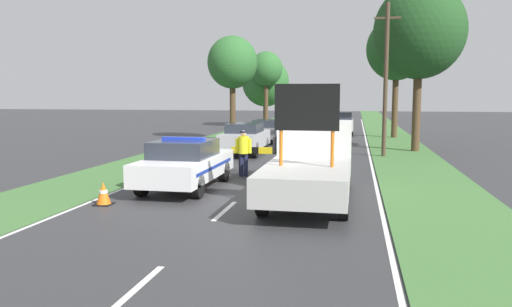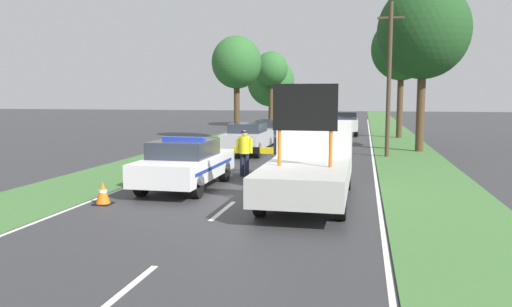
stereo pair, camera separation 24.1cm
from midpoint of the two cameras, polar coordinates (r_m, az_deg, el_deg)
The scene contains 22 objects.
ground_plane at distance 14.46m, azimuth -1.22°, elevation -4.86°, with size 160.00×160.00×0.00m, color #333335.
lane_markings at distance 28.50m, azimuth 5.50°, elevation 0.82°, with size 7.84×66.55×0.01m.
grass_verge_left at distance 35.04m, azimuth -2.43°, elevation 1.95°, with size 3.12×120.00×0.03m.
grass_verge_right at distance 33.98m, azimuth 15.93°, elevation 1.56°, with size 3.12×120.00×0.03m.
police_car at distance 15.67m, azimuth -7.61°, elevation -1.11°, with size 1.93×4.69×1.62m.
work_truck at distance 14.14m, azimuth 6.78°, elevation -0.94°, with size 2.16×6.08×3.17m.
road_barrier at distance 18.26m, azimuth 2.42°, elevation 0.15°, with size 3.10×0.08×0.99m.
police_officer at distance 17.82m, azimuth -0.93°, elevation 0.51°, with size 0.59×0.38×1.65m.
pedestrian_civilian at distance 17.39m, azimuth 3.46°, elevation 0.51°, with size 0.63×0.40×1.75m.
traffic_cone_near_police at distance 18.96m, azimuth -4.94°, elevation -1.06°, with size 0.51×0.51×0.70m.
traffic_cone_centre_front at distance 15.38m, azimuth 1.12°, elevation -3.01°, with size 0.44×0.44×0.61m.
traffic_cone_near_truck at distance 13.88m, azimuth -16.63°, elevation -4.34°, with size 0.45×0.45×0.62m.
traffic_cone_behind_barrier at distance 18.45m, azimuth -7.18°, elevation -1.28°, with size 0.52×0.52×0.72m.
queued_car_sedan_silver at distance 24.46m, azimuth -0.62°, elevation 1.80°, with size 1.73×4.42×1.54m.
queued_car_suv_grey at distance 30.95m, azimuth 1.99°, elevation 2.69°, with size 1.72×4.59×1.39m.
queued_car_van_white at distance 37.07m, azimuth 10.30°, elevation 3.44°, with size 1.91×3.97×1.69m.
roadside_tree_near_left at distance 32.35m, azimuth -2.01°, elevation 10.29°, with size 3.19×3.19×6.66m.
roadside_tree_near_right at distance 47.23m, azimuth 1.85°, elevation 8.17°, with size 4.39×4.39×6.45m.
roadside_tree_mid_left at distance 44.83m, azimuth 1.93°, elevation 9.58°, with size 2.90×2.90×6.76m.
roadside_tree_mid_right at distance 35.38m, azimuth 16.51°, elevation 11.37°, with size 4.02×4.02×8.11m.
roadside_tree_far_left at distance 27.08m, azimuth 18.85°, elevation 13.07°, with size 4.58×4.58×8.51m.
utility_pole at distance 24.17m, azimuth 15.24°, elevation 8.31°, with size 1.20×0.20×7.13m.
Camera 2 is at (3.41, -13.76, 2.89)m, focal length 35.00 mm.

